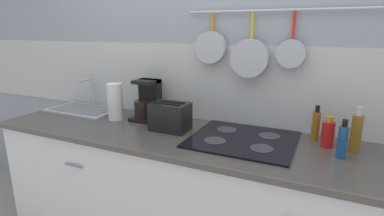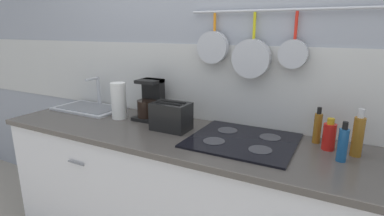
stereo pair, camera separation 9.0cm
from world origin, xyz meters
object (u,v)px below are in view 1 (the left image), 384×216
object	(u,v)px
toaster	(170,117)
bottle_vinegar	(343,141)
bottle_cooking_wine	(328,133)
bottle_hot_sauce	(356,133)
coffee_maker	(147,103)
bottle_sesame_oil	(316,125)
paper_towel_roll	(115,102)

from	to	relation	value
toaster	bottle_vinegar	xyz separation A→B (m)	(1.00, -0.01, -0.00)
bottle_cooking_wine	toaster	bearing A→B (deg)	-172.81
bottle_vinegar	bottle_hot_sauce	distance (m)	0.13
bottle_cooking_wine	bottle_hot_sauce	distance (m)	0.14
coffee_maker	bottle_vinegar	distance (m)	1.28
coffee_maker	toaster	world-z (taller)	coffee_maker
bottle_sesame_oil	bottle_hot_sauce	distance (m)	0.23
bottle_sesame_oil	bottle_cooking_wine	xyz separation A→B (m)	(0.07, -0.08, -0.02)
coffee_maker	bottle_hot_sauce	bearing A→B (deg)	-2.41
bottle_sesame_oil	bottle_cooking_wine	size ratio (longest dim) A/B	1.19
bottle_vinegar	toaster	bearing A→B (deg)	179.19
bottle_hot_sauce	bottle_vinegar	bearing A→B (deg)	-120.74
bottle_sesame_oil	paper_towel_roll	bearing A→B (deg)	-173.43
toaster	bottle_vinegar	size ratio (longest dim) A/B	1.26
bottle_vinegar	bottle_cooking_wine	bearing A→B (deg)	117.91
toaster	bottle_vinegar	bearing A→B (deg)	-0.81
toaster	bottle_hot_sauce	world-z (taller)	bottle_hot_sauce
toaster	coffee_maker	bearing A→B (deg)	151.07
paper_towel_roll	bottle_vinegar	distance (m)	1.48
paper_towel_roll	bottle_hot_sauce	distance (m)	1.54
bottle_hot_sauce	bottle_cooking_wine	bearing A→B (deg)	169.54
bottle_sesame_oil	bottle_cooking_wine	world-z (taller)	bottle_sesame_oil
toaster	bottle_sesame_oil	xyz separation A→B (m)	(0.86, 0.20, 0.00)
paper_towel_roll	toaster	world-z (taller)	paper_towel_roll
toaster	bottle_cooking_wine	distance (m)	0.94
bottle_cooking_wine	bottle_vinegar	size ratio (longest dim) A/B	0.87
coffee_maker	bottle_sesame_oil	xyz separation A→B (m)	(1.13, 0.05, -0.03)
bottle_sesame_oil	bottle_hot_sauce	xyz separation A→B (m)	(0.20, -0.10, 0.02)
bottle_sesame_oil	bottle_cooking_wine	distance (m)	0.10
toaster	bottle_sesame_oil	world-z (taller)	bottle_sesame_oil
coffee_maker	bottle_hot_sauce	world-z (taller)	coffee_maker
paper_towel_roll	bottle_vinegar	world-z (taller)	paper_towel_roll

